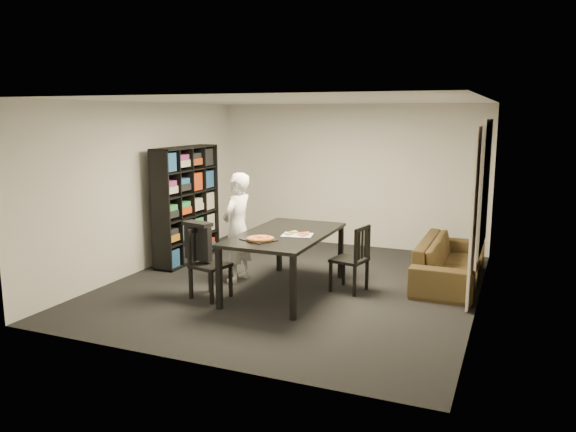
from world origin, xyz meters
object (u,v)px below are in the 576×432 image
at_px(bookshelf, 187,204).
at_px(baking_tray, 259,240).
at_px(chair_right, 355,255).
at_px(dining_table, 285,238).
at_px(person, 237,227).
at_px(sofa, 450,261).
at_px(pepperoni_pizza, 260,239).
at_px(chair_left, 205,258).

height_order(bookshelf, baking_tray, bookshelf).
bearing_deg(chair_right, dining_table, -55.19).
height_order(bookshelf, person, bookshelf).
bearing_deg(sofa, chair_right, 130.88).
xyz_separation_m(chair_right, person, (-1.74, -0.13, 0.27)).
relative_size(chair_right, pepperoni_pizza, 2.65).
xyz_separation_m(bookshelf, chair_left, (1.25, -1.52, -0.42)).
bearing_deg(bookshelf, dining_table, -23.42).
height_order(dining_table, chair_left, chair_left).
bearing_deg(bookshelf, chair_left, -50.47).
distance_m(bookshelf, baking_tray, 2.51).
bearing_deg(chair_right, bookshelf, -88.76).
bearing_deg(dining_table, person, 164.06).
xyz_separation_m(bookshelf, chair_right, (3.04, -0.56, -0.42)).
bearing_deg(sofa, chair_left, 123.62).
height_order(chair_left, person, person).
bearing_deg(dining_table, chair_right, 23.12).
bearing_deg(chair_right, sofa, 142.57).
distance_m(bookshelf, pepperoni_pizza, 2.53).
height_order(chair_right, sofa, chair_right).
height_order(baking_tray, sofa, baking_tray).
height_order(bookshelf, sofa, bookshelf).
height_order(baking_tray, pepperoni_pizza, pepperoni_pizza).
height_order(chair_right, pepperoni_pizza, chair_right).
height_order(dining_table, sofa, dining_table).
distance_m(bookshelf, dining_table, 2.37).
bearing_deg(sofa, dining_table, 124.04).
xyz_separation_m(bookshelf, person, (1.31, -0.69, -0.15)).
bearing_deg(sofa, bookshelf, 95.91).
bearing_deg(person, pepperoni_pizza, 48.71).
relative_size(bookshelf, pepperoni_pizza, 5.43).
xyz_separation_m(chair_right, baking_tray, (-1.02, -0.91, 0.31)).
distance_m(chair_left, pepperoni_pizza, 0.86).
xyz_separation_m(pepperoni_pizza, sofa, (2.14, 1.92, -0.55)).
bearing_deg(chair_right, baking_tray, -36.47).
xyz_separation_m(bookshelf, pepperoni_pizza, (2.05, -1.48, -0.09)).
bearing_deg(baking_tray, bookshelf, 143.90).
bearing_deg(bookshelf, person, -27.93).
distance_m(pepperoni_pizza, sofa, 2.93).
distance_m(chair_left, baking_tray, 0.83).
bearing_deg(chair_left, baking_tray, -73.92).
height_order(person, baking_tray, person).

